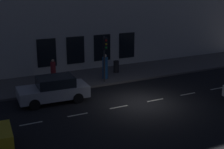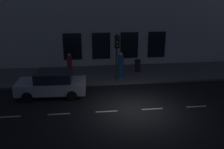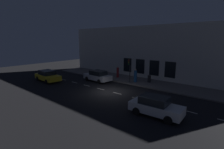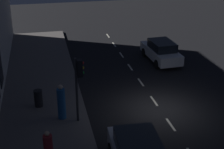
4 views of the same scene
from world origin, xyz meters
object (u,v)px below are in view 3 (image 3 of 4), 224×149
object	(u,v)px
parked_car_1	(98,76)
traffic_light	(130,65)
parked_car_2	(48,76)
pedestrian_0	(135,76)
parked_car_0	(155,106)
pedestrian_1	(118,72)
trash_bin	(149,79)

from	to	relation	value
parked_car_1	traffic_light	bearing A→B (deg)	-65.03
parked_car_2	pedestrian_0	size ratio (longest dim) A/B	2.49
parked_car_0	pedestrian_1	xyz separation A→B (m)	(8.65, 10.68, 0.15)
parked_car_2	pedestrian_0	distance (m)	12.72
parked_car_1	pedestrian_1	size ratio (longest dim) A/B	2.53
pedestrian_1	parked_car_1	bearing A→B (deg)	-50.59
parked_car_1	pedestrian_1	world-z (taller)	pedestrian_1
parked_car_0	parked_car_2	distance (m)	17.28
parked_car_2	pedestrian_0	bearing A→B (deg)	128.66
traffic_light	trash_bin	xyz separation A→B (m)	(2.04, -1.95, -1.92)
traffic_light	pedestrian_0	size ratio (longest dim) A/B	1.80
pedestrian_0	pedestrian_1	distance (m)	3.87
parked_car_0	parked_car_2	size ratio (longest dim) A/B	0.90
parked_car_1	parked_car_2	xyz separation A→B (m)	(-4.68, 5.63, 0.00)
parked_car_2	pedestrian_1	distance (m)	10.49
parked_car_2	trash_bin	bearing A→B (deg)	128.87
traffic_light	pedestrian_0	bearing A→B (deg)	-25.23
pedestrian_0	pedestrian_1	xyz separation A→B (m)	(0.81, 3.79, -0.08)
parked_car_0	pedestrian_1	distance (m)	13.74
parked_car_2	trash_bin	xyz separation A→B (m)	(8.49, -11.92, -0.17)
traffic_light	trash_bin	bearing A→B (deg)	-43.75
parked_car_0	pedestrian_0	world-z (taller)	pedestrian_0
parked_car_0	trash_bin	size ratio (longest dim) A/B	4.45
parked_car_1	parked_car_2	size ratio (longest dim) A/B	0.93
parked_car_0	pedestrian_0	bearing A→B (deg)	-141.77
trash_bin	pedestrian_1	bearing A→B (deg)	93.66
parked_car_1	trash_bin	size ratio (longest dim) A/B	4.57
pedestrian_0	pedestrian_1	world-z (taller)	pedestrian_0
parked_car_2	trash_bin	distance (m)	14.63
trash_bin	pedestrian_0	bearing A→B (deg)	126.90
traffic_light	parked_car_1	size ratio (longest dim) A/B	0.78
parked_car_1	pedestrian_1	distance (m)	3.61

